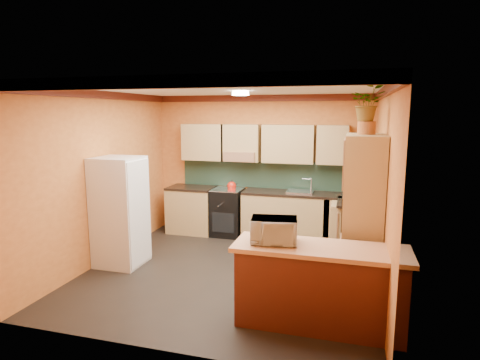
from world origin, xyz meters
name	(u,v)px	position (x,y,z in m)	size (l,w,h in m)	color
room_shell	(236,132)	(0.02, 0.28, 2.09)	(4.24, 4.24, 2.72)	black
base_cabinets_back	(259,215)	(0.03, 1.80, 0.44)	(3.65, 0.60, 0.88)	tan
countertop_back	(259,191)	(0.03, 1.80, 0.90)	(3.65, 0.62, 0.04)	black
stove	(228,212)	(-0.59, 1.80, 0.46)	(0.58, 0.58, 0.91)	black
kettle	(232,185)	(-0.49, 1.75, 1.00)	(0.17, 0.17, 0.18)	red
sink	(300,192)	(0.81, 1.80, 0.94)	(0.48, 0.40, 0.03)	silver
base_cabinets_right	(355,230)	(1.80, 1.28, 0.44)	(0.60, 0.80, 0.88)	tan
countertop_right	(357,203)	(1.80, 1.28, 0.90)	(0.62, 0.80, 0.04)	black
fridge	(120,211)	(-1.75, -0.11, 0.85)	(0.68, 0.66, 1.70)	white
pantry	(362,217)	(1.85, -0.24, 1.05)	(0.48, 0.90, 2.10)	tan
fern_pot	(367,128)	(1.85, -0.19, 2.18)	(0.22, 0.22, 0.16)	brown
fern	(368,103)	(1.85, -0.19, 2.48)	(0.40, 0.35, 0.45)	tan
breakfast_bar	(319,289)	(1.40, -1.19, 0.44)	(1.80, 0.55, 0.88)	#542113
bar_top	(320,249)	(1.40, -1.19, 0.91)	(1.90, 0.65, 0.05)	tan
microwave	(274,230)	(0.89, -1.19, 1.07)	(0.51, 0.34, 0.28)	white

